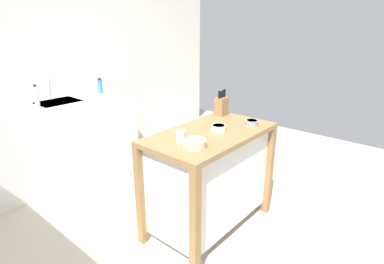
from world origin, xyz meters
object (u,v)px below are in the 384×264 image
(bowl_ceramic_small, at_px, (252,122))
(drinking_cup, at_px, (181,136))
(bowl_ceramic_wide, at_px, (195,143))
(bottle_hand_soap, at_px, (100,86))
(trash_bin, at_px, (252,163))
(kitchen_island, at_px, (210,175))
(bowl_stoneware_deep, at_px, (219,128))
(sink_faucet, at_px, (49,90))
(bottle_dish_soap, at_px, (36,96))
(knife_block, at_px, (221,106))

(bowl_ceramic_small, bearing_deg, drinking_cup, 164.97)
(bowl_ceramic_wide, distance_m, bottle_hand_soap, 2.09)
(drinking_cup, xyz_separation_m, bottle_hand_soap, (0.56, 1.86, 0.05))
(trash_bin, distance_m, bottle_hand_soap, 2.05)
(kitchen_island, relative_size, bowl_stoneware_deep, 9.06)
(sink_faucet, bearing_deg, bowl_stoneware_deep, -79.38)
(bowl_ceramic_wide, relative_size, bottle_hand_soap, 0.86)
(bowl_ceramic_small, height_order, bowl_stoneware_deep, bowl_stoneware_deep)
(drinking_cup, bearing_deg, bottle_dish_soap, 96.75)
(bowl_ceramic_wide, distance_m, sink_faucet, 2.16)
(sink_faucet, distance_m, bottle_dish_soap, 0.28)
(bowl_ceramic_wide, bearing_deg, kitchen_island, 18.98)
(bowl_ceramic_small, bearing_deg, bowl_ceramic_wide, 176.74)
(knife_block, xyz_separation_m, trash_bin, (0.36, -0.17, -0.67))
(sink_faucet, bearing_deg, bowl_ceramic_wide, -90.59)
(bowl_stoneware_deep, relative_size, bowl_ceramic_wide, 0.76)
(trash_bin, bearing_deg, bowl_stoneware_deep, -174.35)
(trash_bin, height_order, bottle_hand_soap, bottle_hand_soap)
(kitchen_island, xyz_separation_m, bowl_ceramic_wide, (-0.35, -0.12, 0.43))
(kitchen_island, relative_size, bottle_hand_soap, 5.91)
(bowl_stoneware_deep, height_order, bottle_dish_soap, bottle_dish_soap)
(bowl_ceramic_wide, relative_size, drinking_cup, 1.85)
(sink_faucet, relative_size, bottle_hand_soap, 1.16)
(bottle_hand_soap, bearing_deg, bowl_ceramic_small, -86.15)
(knife_block, bearing_deg, sink_faucet, 112.74)
(kitchen_island, relative_size, knife_block, 4.63)
(bowl_ceramic_wide, xyz_separation_m, drinking_cup, (0.02, 0.15, 0.01))
(sink_faucet, bearing_deg, kitchen_island, -80.98)
(kitchen_island, height_order, sink_faucet, sink_faucet)
(bowl_ceramic_wide, bearing_deg, bowl_ceramic_small, -3.26)
(kitchen_island, bearing_deg, bottle_hand_soap, 82.96)
(bowl_ceramic_small, distance_m, drinking_cup, 0.72)
(knife_block, distance_m, trash_bin, 0.78)
(trash_bin, xyz_separation_m, sink_faucet, (-1.13, 1.99, 0.70))
(kitchen_island, relative_size, trash_bin, 1.78)
(trash_bin, relative_size, sink_faucet, 2.86)
(kitchen_island, distance_m, bowl_ceramic_small, 0.58)
(kitchen_island, height_order, bowl_ceramic_wide, bowl_ceramic_wide)
(bowl_stoneware_deep, bearing_deg, bottle_dish_soap, 107.79)
(knife_block, height_order, bowl_ceramic_small, knife_block)
(drinking_cup, height_order, bottle_hand_soap, bottle_hand_soap)
(knife_block, height_order, sink_faucet, knife_block)
(bowl_stoneware_deep, distance_m, drinking_cup, 0.40)
(drinking_cup, relative_size, bottle_hand_soap, 0.47)
(bowl_ceramic_small, relative_size, drinking_cup, 1.25)
(bowl_stoneware_deep, xyz_separation_m, bowl_ceramic_wide, (-0.41, -0.09, 0.01))
(knife_block, distance_m, bowl_ceramic_small, 0.38)
(bottle_dish_soap, bearing_deg, knife_block, -59.24)
(bowl_stoneware_deep, height_order, drinking_cup, drinking_cup)
(kitchen_island, xyz_separation_m, bottle_dish_soap, (-0.54, 1.87, 0.51))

